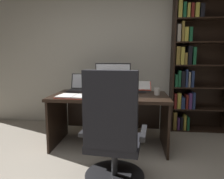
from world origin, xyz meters
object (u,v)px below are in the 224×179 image
(keyboard, at_px, (109,96))
(bookshelf, at_px, (193,65))
(pen, at_px, (99,94))
(open_binder, at_px, (75,96))
(reading_stand_with_book, at_px, (141,87))
(computer_mouse, at_px, (133,96))
(laptop, at_px, (79,87))
(notepad, at_px, (98,95))
(desk, at_px, (110,107))
(coffee_mug, at_px, (157,91))
(monitor, at_px, (113,77))
(office_chair, at_px, (113,138))

(keyboard, bearing_deg, bookshelf, 37.52)
(pen, bearing_deg, open_binder, -146.15)
(reading_stand_with_book, bearing_deg, computer_mouse, -102.36)
(laptop, xyz_separation_m, notepad, (0.34, -0.32, -0.05))
(keyboard, relative_size, computer_mouse, 4.04)
(open_binder, bearing_deg, desk, 40.03)
(bookshelf, bearing_deg, keyboard, -142.48)
(bookshelf, bearing_deg, desk, -150.53)
(pen, relative_size, coffee_mug, 1.46)
(bookshelf, xyz_separation_m, monitor, (-1.27, -0.53, -0.16))
(laptop, distance_m, coffee_mug, 1.16)
(notepad, distance_m, pen, 0.02)
(desk, xyz_separation_m, open_binder, (-0.42, -0.30, 0.21))
(desk, bearing_deg, bookshelf, 29.47)
(bookshelf, height_order, reading_stand_with_book, bookshelf)
(desk, height_order, bookshelf, bookshelf)
(computer_mouse, bearing_deg, desk, 141.69)
(desk, relative_size, monitor, 3.00)
(reading_stand_with_book, xyz_separation_m, open_binder, (-0.85, -0.57, -0.06))
(monitor, xyz_separation_m, coffee_mug, (0.62, -0.21, -0.17))
(bookshelf, bearing_deg, notepad, -149.97)
(office_chair, height_order, reading_stand_with_book, office_chair)
(laptop, bearing_deg, monitor, -1.10)
(office_chair, xyz_separation_m, notepad, (-0.30, 0.89, 0.25))
(monitor, bearing_deg, desk, -94.32)
(office_chair, xyz_separation_m, pen, (-0.28, 0.89, 0.26))
(reading_stand_with_book, bearing_deg, office_chair, -102.74)
(desk, xyz_separation_m, keyboard, (0.02, -0.25, 0.21))
(desk, distance_m, monitor, 0.46)
(bookshelf, bearing_deg, laptop, -163.88)
(monitor, bearing_deg, notepad, -119.62)
(monitor, distance_m, keyboard, 0.49)
(bookshelf, xyz_separation_m, pen, (-1.43, -0.84, -0.36))
(desk, relative_size, computer_mouse, 15.03)
(laptop, distance_m, pen, 0.48)
(notepad, xyz_separation_m, coffee_mug, (0.80, 0.10, 0.04))
(bookshelf, xyz_separation_m, reading_stand_with_book, (-0.86, -0.46, -0.31))
(bookshelf, bearing_deg, open_binder, -149.04)
(bookshelf, height_order, laptop, bookshelf)
(desk, height_order, reading_stand_with_book, reading_stand_with_book)
(computer_mouse, bearing_deg, office_chair, -103.00)
(office_chair, relative_size, notepad, 5.29)
(computer_mouse, distance_m, notepad, 0.50)
(monitor, bearing_deg, bookshelf, 22.49)
(desk, distance_m, computer_mouse, 0.45)
(desk, bearing_deg, computer_mouse, -38.31)
(bookshelf, distance_m, office_chair, 2.16)
(bookshelf, relative_size, pen, 15.69)
(open_binder, xyz_separation_m, pen, (0.28, 0.19, 0.00))
(open_binder, distance_m, pen, 0.34)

